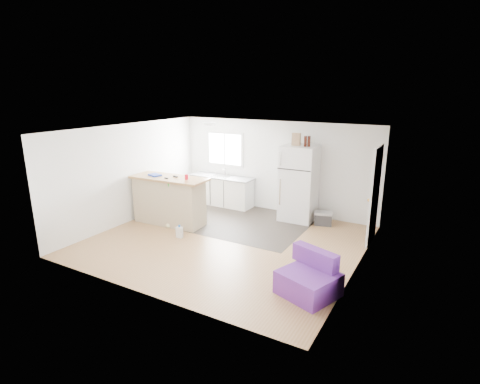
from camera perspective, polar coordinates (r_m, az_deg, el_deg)
name	(u,v)px	position (r m, az deg, el deg)	size (l,w,h in m)	color
room	(226,188)	(7.81, -2.21, 0.67)	(5.51, 5.01, 2.41)	#9E6E42
vinyl_zone	(228,219)	(9.54, -1.90, -4.06)	(4.05, 2.50, 0.00)	#2F2923
window	(225,149)	(10.61, -2.31, 6.56)	(1.18, 0.06, 0.98)	white
interior_door	(375,196)	(8.35, 19.82, -0.57)	(0.11, 0.92, 2.10)	white
ceiling_fixture	(209,124)	(9.25, -4.75, 10.26)	(0.30, 0.30, 0.07)	white
kitchen_cabinets	(222,190)	(10.59, -2.76, 0.28)	(1.86, 0.60, 1.09)	white
peninsula	(169,200)	(9.21, -10.72, -1.22)	(1.93, 0.82, 1.16)	tan
refrigerator	(299,183)	(9.35, 8.97, 1.32)	(0.85, 0.80, 1.87)	white
cooler	(323,218)	(9.29, 12.57, -3.92)	(0.49, 0.40, 0.33)	#313133
purple_seat	(309,279)	(6.25, 10.53, -12.93)	(1.04, 1.03, 0.68)	#6B2E96
cleaner_jug	(179,232)	(8.43, -9.21, -6.05)	(0.14, 0.10, 0.30)	white
mop	(170,218)	(9.02, -10.57, -3.97)	(0.22, 0.32, 1.12)	green
red_cup	(186,177)	(8.73, -8.16, 2.29)	(0.08, 0.08, 0.12)	red
blue_tray	(155,175)	(9.26, -12.84, 2.55)	(0.30, 0.22, 0.04)	#1230B1
tool_a	(175,176)	(9.02, -9.81, 2.34)	(0.14, 0.05, 0.03)	black
tool_b	(166,178)	(8.90, -11.17, 2.09)	(0.10, 0.04, 0.03)	black
cardboard_box	(296,139)	(9.14, 8.57, 7.95)	(0.20, 0.10, 0.30)	tan
bottle_left	(305,141)	(9.01, 9.94, 7.62)	(0.07, 0.07, 0.25)	#3C140A
bottle_right	(309,141)	(9.02, 10.46, 7.61)	(0.07, 0.07, 0.25)	#3C140A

